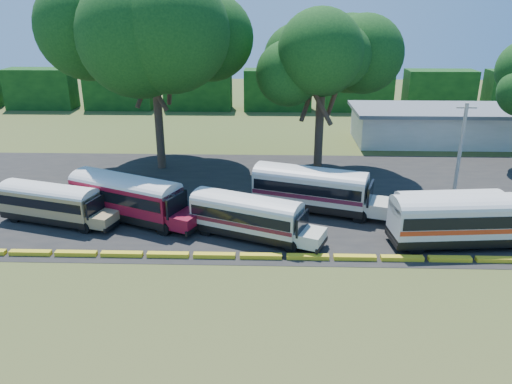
{
  "coord_description": "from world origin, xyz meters",
  "views": [
    {
      "loc": [
        -0.94,
        -27.37,
        15.46
      ],
      "look_at": [
        -1.97,
        6.0,
        2.65
      ],
      "focal_mm": 35.0,
      "sensor_mm": 36.0,
      "label": 1
    }
  ],
  "objects_px": {
    "tree_west": "(152,28)",
    "bus_beige": "(52,201)",
    "bus_cream_west": "(249,214)",
    "bus_white_red": "(463,218)",
    "bus_red": "(128,195)"
  },
  "relations": [
    {
      "from": "bus_white_red",
      "to": "tree_west",
      "type": "xyz_separation_m",
      "value": [
        -23.56,
        16.13,
        11.18
      ]
    },
    {
      "from": "tree_west",
      "to": "bus_cream_west",
      "type": "bearing_deg",
      "value": -58.76
    },
    {
      "from": "bus_beige",
      "to": "bus_cream_west",
      "type": "relative_size",
      "value": 0.98
    },
    {
      "from": "bus_beige",
      "to": "bus_white_red",
      "type": "height_order",
      "value": "bus_white_red"
    },
    {
      "from": "tree_west",
      "to": "bus_beige",
      "type": "bearing_deg",
      "value": -111.71
    },
    {
      "from": "bus_beige",
      "to": "bus_red",
      "type": "xyz_separation_m",
      "value": [
        5.53,
        0.66,
        0.29
      ]
    },
    {
      "from": "bus_cream_west",
      "to": "tree_west",
      "type": "bearing_deg",
      "value": 143.62
    },
    {
      "from": "bus_white_red",
      "to": "bus_beige",
      "type": "bearing_deg",
      "value": 169.39
    },
    {
      "from": "bus_beige",
      "to": "bus_red",
      "type": "height_order",
      "value": "bus_red"
    },
    {
      "from": "tree_west",
      "to": "bus_red",
      "type": "bearing_deg",
      "value": -88.95
    },
    {
      "from": "bus_white_red",
      "to": "tree_west",
      "type": "height_order",
      "value": "tree_west"
    },
    {
      "from": "bus_beige",
      "to": "tree_west",
      "type": "bearing_deg",
      "value": 84.42
    },
    {
      "from": "bus_red",
      "to": "bus_white_red",
      "type": "bearing_deg",
      "value": 16.07
    },
    {
      "from": "bus_beige",
      "to": "bus_white_red",
      "type": "bearing_deg",
      "value": 10.52
    },
    {
      "from": "bus_beige",
      "to": "bus_cream_west",
      "type": "xyz_separation_m",
      "value": [
        14.62,
        -2.07,
        0.04
      ]
    }
  ]
}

